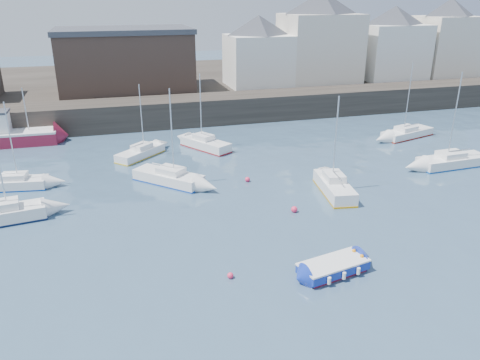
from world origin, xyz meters
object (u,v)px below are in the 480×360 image
object	(u,v)px
sailboat_a	(0,215)
sailboat_f	(205,144)
sailboat_e	(12,183)
fishing_boat	(9,134)
buoy_near	(230,278)
sailboat_b	(169,177)
sailboat_h	(141,152)
buoy_mid	(294,212)
buoy_far	(247,182)
blue_dinghy	(333,267)
sailboat_c	(334,186)
sailboat_g	(407,133)
sailboat_d	(452,161)

from	to	relation	value
sailboat_a	sailboat_f	xyz separation A→B (m)	(16.52, 11.94, -0.02)
sailboat_a	sailboat_e	world-z (taller)	sailboat_a
fishing_boat	buoy_near	size ratio (longest dim) A/B	25.10
sailboat_b	sailboat_h	distance (m)	7.44
sailboat_e	buoy_mid	xyz separation A→B (m)	(19.58, -10.12, -0.45)
sailboat_a	buoy_far	distance (m)	18.13
blue_dinghy	sailboat_a	distance (m)	21.92
fishing_boat	buoy_mid	bearing A→B (deg)	-46.52
sailboat_c	buoy_far	world-z (taller)	sailboat_c
sailboat_a	sailboat_g	bearing A→B (deg)	14.66
sailboat_f	sailboat_h	bearing A→B (deg)	-172.92
fishing_boat	blue_dinghy	bearing A→B (deg)	-55.94
blue_dinghy	sailboat_f	world-z (taller)	sailboat_f
sailboat_b	buoy_mid	distance (m)	10.98
blue_dinghy	sailboat_f	xyz separation A→B (m)	(-1.98, 23.70, 0.10)
buoy_far	sailboat_a	bearing A→B (deg)	-172.30
sailboat_e	buoy_far	size ratio (longest dim) A/B	16.81
sailboat_b	sailboat_g	xyz separation A→B (m)	(26.26, 6.06, -0.05)
sailboat_h	blue_dinghy	bearing A→B (deg)	-70.02
sailboat_f	buoy_far	xyz separation A→B (m)	(1.44, -9.51, -0.51)
fishing_boat	sailboat_a	distance (m)	18.92
sailboat_g	buoy_mid	xyz separation A→B (m)	(-18.61, -13.92, -0.45)
fishing_boat	sailboat_g	xyz separation A→B (m)	(40.20, -8.84, -0.65)
sailboat_c	buoy_near	world-z (taller)	sailboat_c
sailboat_a	buoy_near	world-z (taller)	sailboat_a
sailboat_a	sailboat_e	xyz separation A→B (m)	(-0.15, 6.15, -0.09)
fishing_boat	sailboat_d	world-z (taller)	sailboat_d
sailboat_e	sailboat_g	distance (m)	38.38
fishing_boat	buoy_mid	world-z (taller)	fishing_boat
sailboat_g	buoy_far	bearing A→B (deg)	-159.45
sailboat_b	buoy_near	world-z (taller)	sailboat_b
sailboat_b	sailboat_d	world-z (taller)	sailboat_d
fishing_boat	sailboat_c	bearing A→B (deg)	-38.45
sailboat_d	sailboat_e	distance (m)	36.95
sailboat_g	sailboat_b	bearing A→B (deg)	-167.00
blue_dinghy	sailboat_g	size ratio (longest dim) A/B	0.53
sailboat_b	sailboat_g	bearing A→B (deg)	13.00
sailboat_a	buoy_far	world-z (taller)	sailboat_a
sailboat_a	sailboat_e	size ratio (longest dim) A/B	1.10
fishing_boat	buoy_mid	size ratio (longest dim) A/B	19.15
sailboat_b	sailboat_d	distance (m)	24.82
sailboat_f	buoy_near	xyz separation A→B (m)	(-3.50, -22.59, -0.51)
sailboat_d	buoy_near	bearing A→B (deg)	-153.74
sailboat_a	sailboat_c	bearing A→B (deg)	-4.08
fishing_boat	sailboat_h	distance (m)	14.52
sailboat_b	sailboat_g	size ratio (longest dim) A/B	0.98
blue_dinghy	sailboat_h	size ratio (longest dim) A/B	0.62
blue_dinghy	sailboat_b	size ratio (longest dim) A/B	0.54
sailboat_e	blue_dinghy	bearing A→B (deg)	-43.84
sailboat_b	sailboat_h	world-z (taller)	sailboat_b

